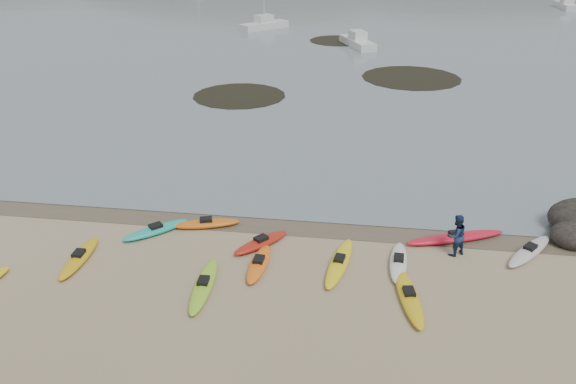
# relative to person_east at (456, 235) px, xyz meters

# --- Properties ---
(ground) EXTENTS (600.00, 600.00, 0.00)m
(ground) POSITION_rel_person_east_xyz_m (-7.33, 1.94, -0.93)
(ground) COLOR tan
(ground) RESTS_ON ground
(wet_sand) EXTENTS (60.00, 60.00, 0.00)m
(wet_sand) POSITION_rel_person_east_xyz_m (-7.33, 1.64, -0.92)
(wet_sand) COLOR brown
(wet_sand) RESTS_ON ground
(kayaks) EXTENTS (23.77, 9.72, 0.34)m
(kayaks) POSITION_rel_person_east_xyz_m (-7.16, -1.58, -0.76)
(kayaks) COLOR yellow
(kayaks) RESTS_ON ground
(person_east) EXTENTS (1.14, 1.08, 1.85)m
(person_east) POSITION_rel_person_east_xyz_m (0.00, 0.00, 0.00)
(person_east) COLOR navy
(person_east) RESTS_ON ground
(kelp_mats) EXTENTS (22.09, 30.92, 0.04)m
(kelp_mats) POSITION_rel_person_east_xyz_m (-6.33, 31.26, -0.90)
(kelp_mats) COLOR black
(kelp_mats) RESTS_ON water
(far_hills) EXTENTS (550.00, 135.00, 80.00)m
(far_hills) POSITION_rel_person_east_xyz_m (32.05, 195.90, -16.85)
(far_hills) COLOR #384235
(far_hills) RESTS_ON ground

